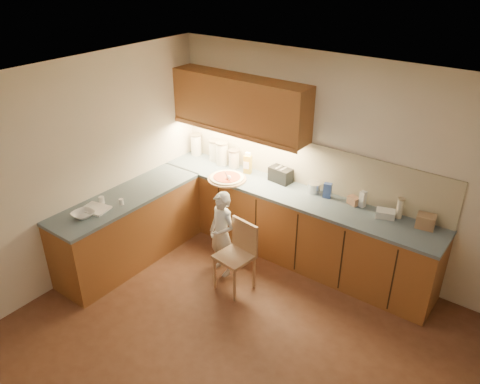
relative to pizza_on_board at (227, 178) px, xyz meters
The scene contains 24 objects.
room 2.07m from the pizza_on_board, 50.52° to the right, with size 4.54×4.50×2.62m.
l_counter 0.62m from the pizza_on_board, 38.61° to the right, with size 3.77×2.62×0.92m.
backsplash 1.02m from the pizza_on_board, 29.95° to the left, with size 3.75×0.02×0.58m, color #B9AD8F.
upper_cabinets 0.97m from the pizza_on_board, 97.83° to the left, with size 1.95×0.36×0.73m.
pizza_on_board is the anchor object (origin of this frame).
child 0.83m from the pizza_on_board, 57.17° to the right, with size 0.40×0.26×1.10m, color silver.
wooden_chair 1.11m from the pizza_on_board, 44.70° to the right, with size 0.43×0.43×0.85m.
mixing_bowl 1.85m from the pizza_on_board, 112.89° to the right, with size 0.24×0.24×0.06m, color white.
canister_a 0.96m from the pizza_on_board, 155.90° to the left, with size 0.16×0.16×0.32m.
canister_b 0.67m from the pizza_on_board, 142.94° to the left, with size 0.18×0.18×0.31m.
canister_c 0.52m from the pizza_on_board, 135.82° to the left, with size 0.18×0.18×0.33m.
canister_d 0.42m from the pizza_on_board, 114.42° to the left, with size 0.16×0.16×0.26m.
oil_jug 0.36m from the pizza_on_board, 74.03° to the left, with size 0.11×0.09×0.30m.
toaster 0.70m from the pizza_on_board, 32.86° to the left, with size 0.31×0.20×0.19m.
steel_pot 1.13m from the pizza_on_board, 19.01° to the left, with size 0.16×0.16×0.13m.
blue_box 1.32m from the pizza_on_board, 15.38° to the left, with size 0.09×0.07×0.19m, color #324A96.
card_box_a 1.64m from the pizza_on_board, 13.47° to the left, with size 0.13×0.10×0.10m, color tan.
white_bottle 1.75m from the pizza_on_board, 12.99° to the left, with size 0.07×0.07×0.20m, color silver.
flat_pack 2.04m from the pizza_on_board, ahead, with size 0.21×0.14×0.08m, color silver.
tall_jar 2.17m from the pizza_on_board, 10.62° to the left, with size 0.08×0.08×0.24m.
card_box_b 2.47m from the pizza_on_board, ahead, with size 0.19×0.15×0.15m, color #A47D58.
dough_cloth 1.69m from the pizza_on_board, 116.05° to the right, with size 0.30×0.24×0.02m, color white.
spice_jar_a 1.60m from the pizza_on_board, 120.19° to the right, with size 0.07×0.07×0.09m, color white.
spice_jar_b 1.40m from the pizza_on_board, 115.24° to the right, with size 0.05×0.05×0.07m, color white.
Camera 1 is at (2.17, -2.79, 3.63)m, focal length 35.00 mm.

